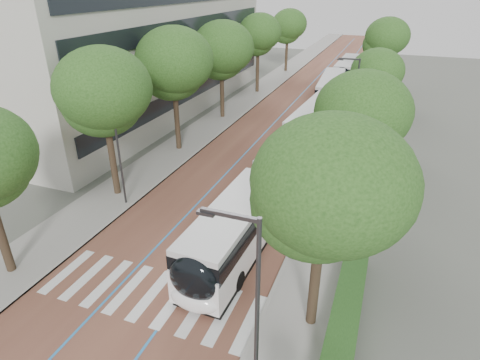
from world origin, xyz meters
name	(u,v)px	position (x,y,z in m)	size (l,w,h in m)	color
ground	(136,308)	(0.00, 0.00, 0.00)	(160.00, 160.00, 0.00)	#51544C
road	(312,97)	(0.00, 40.00, 0.01)	(11.00, 140.00, 0.02)	brown
sidewalk_left	(257,92)	(-7.50, 40.00, 0.06)	(4.00, 140.00, 0.12)	gray
sidewalk_right	(372,102)	(7.50, 40.00, 0.06)	(4.00, 140.00, 0.12)	gray
kerb_left	(270,93)	(-5.60, 40.00, 0.06)	(0.20, 140.00, 0.14)	gray
kerb_right	(356,101)	(5.60, 40.00, 0.06)	(0.20, 140.00, 0.14)	gray
zebra_crossing	(151,295)	(0.20, 1.00, 0.03)	(10.55, 3.60, 0.01)	silver
lane_line_left	(300,96)	(-1.60, 40.00, 0.02)	(0.12, 126.00, 0.01)	#2677C0
lane_line_right	(324,98)	(1.60, 40.00, 0.02)	(0.12, 126.00, 0.01)	#2677C0
office_building	(123,46)	(-19.47, 28.00, 7.00)	(18.11, 40.00, 14.00)	#B2B0A5
hedge	(337,360)	(9.10, 0.00, 0.52)	(1.20, 14.00, 0.80)	#1C4217
streetlight_near	(251,313)	(6.62, -3.00, 4.82)	(1.82, 0.20, 8.00)	#323235
streetlight_far	(352,100)	(6.62, 22.00, 4.82)	(1.82, 0.20, 8.00)	#323235
lamp_post_left	(118,147)	(-6.10, 8.00, 4.12)	(0.14, 0.14, 8.00)	#323235
trees_left	(207,58)	(-7.50, 24.63, 6.87)	(6.32, 60.31, 9.87)	black
trees_right	(365,93)	(7.70, 19.25, 6.13)	(5.99, 47.68, 9.10)	black
lead_bus	(260,199)	(3.02, 9.05, 1.63)	(3.15, 18.47, 3.20)	black
bus_queued_0	(313,123)	(3.14, 24.57, 1.62)	(3.31, 12.53, 3.20)	white
bus_queued_1	(330,91)	(2.59, 37.67, 1.62)	(3.31, 12.53, 3.20)	white
bus_queued_2	(347,71)	(2.96, 50.39, 1.62)	(2.70, 12.43, 3.20)	white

